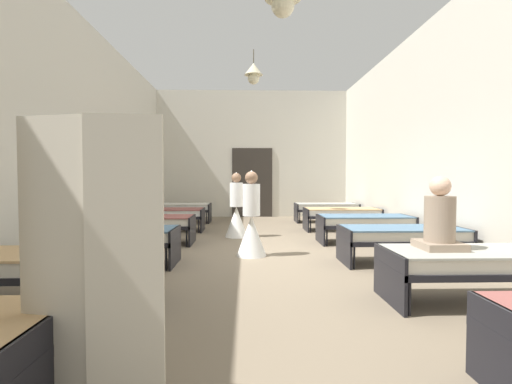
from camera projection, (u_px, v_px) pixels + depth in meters
The scene contains 17 objects.
ground_plane at pixel (258, 255), 6.64m from camera, with size 7.21×12.96×0.10m, color #7A6B56.
room_shell at pixel (256, 139), 7.97m from camera, with size 7.01×12.56×4.41m.
bed_left_row_1 at pixel (52, 265), 3.82m from camera, with size 1.90×0.84×0.57m.
bed_right_row_1 at pixel (474, 262), 3.95m from camera, with size 1.90×0.84×0.57m.
bed_left_row_2 at pixel (115, 237), 5.65m from camera, with size 1.90×0.84×0.57m.
bed_right_row_2 at pixel (402, 236), 5.77m from camera, with size 1.90×0.84×0.57m.
bed_left_row_3 at pixel (147, 223), 7.47m from camera, with size 1.90×0.84×0.57m.
bed_right_row_3 at pixel (365, 222), 7.60m from camera, with size 1.90×0.84×0.57m.
bed_left_row_4 at pixel (166, 214), 9.30m from camera, with size 1.90×0.84×0.57m.
bed_right_row_4 at pixel (342, 213), 9.42m from camera, with size 1.90×0.84×0.57m.
bed_left_row_5 at pixel (179, 208), 11.12m from camera, with size 1.90×0.84×0.57m.
bed_right_row_5 at pixel (326, 208), 11.25m from camera, with size 1.90×0.84×0.57m.
nurse_near_aisle at pixel (236, 214), 8.36m from camera, with size 0.52×0.52×1.49m.
nurse_mid_aisle at pixel (251, 226), 6.32m from camera, with size 0.52×0.52×1.49m.
patient_seated_primary at pixel (440, 222), 4.00m from camera, with size 0.44×0.44×0.80m.
patient_seated_secondary at pixel (136, 210), 5.60m from camera, with size 0.44×0.44×0.80m.
privacy_screen at pixel (50, 269), 2.02m from camera, with size 1.24×0.24×1.70m.
Camera 1 is at (-0.22, -6.59, 1.35)m, focal length 25.59 mm.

